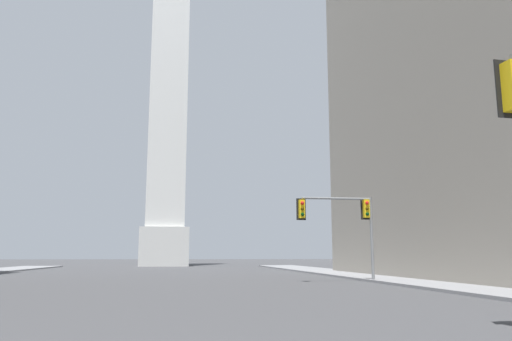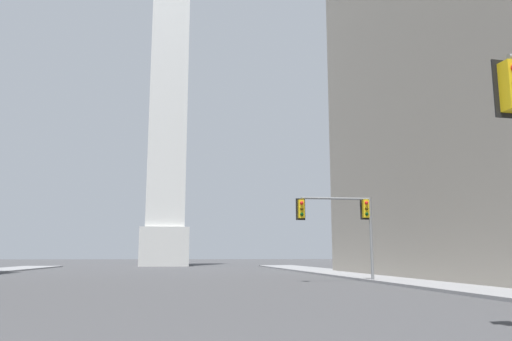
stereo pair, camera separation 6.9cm
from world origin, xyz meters
name	(u,v)px [view 1 (the left image)]	position (x,y,z in m)	size (l,w,h in m)	color
sidewalk_right	(423,282)	(16.14, 27.34, 0.07)	(5.00, 91.13, 0.15)	gray
obelisk	(170,83)	(0.00, 75.94, 28.22)	(7.06, 7.06, 59.14)	silver
traffic_light_mid_right	(346,217)	(12.27, 29.20, 3.90)	(4.85, 0.50, 5.13)	slate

